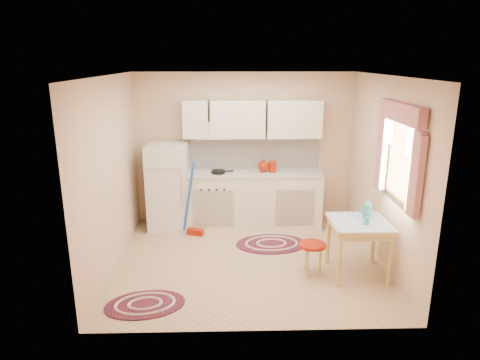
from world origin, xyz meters
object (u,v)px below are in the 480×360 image
at_px(base_cabinets, 252,200).
at_px(table, 357,248).
at_px(stool, 312,259).
at_px(fridge, 168,187).

relative_size(base_cabinets, table, 3.12).
distance_m(base_cabinets, stool, 1.85).
bearing_deg(base_cabinets, table, -53.43).
distance_m(base_cabinets, table, 2.14).
distance_m(table, stool, 0.60).
distance_m(fridge, stool, 2.67).
bearing_deg(stool, base_cabinets, 112.10).
xyz_separation_m(base_cabinets, table, (1.27, -1.71, -0.08)).
distance_m(fridge, base_cabinets, 1.38).
relative_size(base_cabinets, stool, 5.36).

